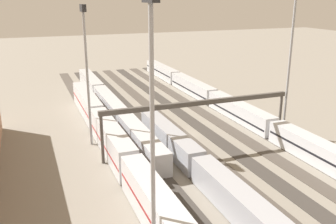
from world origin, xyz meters
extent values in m
plane|color=gray|center=(0.00, 0.00, 0.00)|extent=(400.00, 400.00, 0.00)
cube|color=#3D3833|center=(0.00, -15.00, 0.06)|extent=(140.00, 2.80, 0.12)
cube|color=#4C443D|center=(0.00, -10.00, 0.06)|extent=(140.00, 2.80, 0.12)
cube|color=#3D3833|center=(0.00, -5.00, 0.06)|extent=(140.00, 2.80, 0.12)
cube|color=#4C443D|center=(0.00, 0.00, 0.06)|extent=(140.00, 2.80, 0.12)
cube|color=#3D3833|center=(0.00, 5.00, 0.06)|extent=(140.00, 2.80, 0.12)
cube|color=#3D3833|center=(0.00, 10.00, 0.06)|extent=(140.00, 2.80, 0.12)
cube|color=#4C443D|center=(0.00, 15.00, 0.06)|extent=(140.00, 2.80, 0.12)
cube|color=silver|center=(-28.26, 15.00, 2.62)|extent=(23.00, 3.00, 5.00)
cube|color=maroon|center=(-28.26, 15.00, 2.66)|extent=(22.40, 3.06, 0.36)
cube|color=silver|center=(-4.06, 15.00, 2.62)|extent=(23.00, 3.00, 5.00)
cube|color=maroon|center=(-4.06, 15.00, 2.15)|extent=(22.40, 3.06, 0.36)
cube|color=silver|center=(20.14, 15.00, 2.62)|extent=(23.00, 3.00, 5.00)
cube|color=maroon|center=(20.14, 15.00, 2.60)|extent=(22.40, 3.06, 0.36)
cube|color=#A8AAB2|center=(-29.64, 5.00, 2.02)|extent=(23.00, 3.00, 3.80)
cube|color=#A8AAB2|center=(-5.44, 5.00, 2.02)|extent=(23.00, 3.00, 3.80)
cube|color=silver|center=(-20.38, -15.00, 2.02)|extent=(23.00, 3.00, 3.80)
cube|color=black|center=(-20.38, -15.00, 2.12)|extent=(22.40, 3.06, 0.36)
cube|color=silver|center=(3.82, -15.00, 2.02)|extent=(23.00, 3.00, 3.80)
cube|color=black|center=(3.82, -15.00, 1.48)|extent=(22.40, 3.06, 0.36)
cube|color=silver|center=(28.02, -15.00, 2.02)|extent=(23.00, 3.00, 3.80)
cube|color=black|center=(28.02, -15.00, 1.53)|extent=(22.40, 3.06, 0.36)
cube|color=silver|center=(52.22, -15.00, 2.02)|extent=(23.00, 3.00, 3.80)
cube|color=black|center=(52.22, -15.00, 2.19)|extent=(22.40, 3.06, 0.36)
cube|color=silver|center=(-4.43, 10.00, 2.02)|extent=(23.00, 3.00, 3.80)
cube|color=silver|center=(19.77, 10.00, 2.02)|extent=(23.00, 3.00, 3.80)
cube|color=silver|center=(43.97, 10.00, 2.02)|extent=(23.00, 3.00, 3.80)
cylinder|color=#9EA0A5|center=(-32.00, 17.06, 12.71)|extent=(0.44, 0.44, 25.43)
cylinder|color=#9EA0A5|center=(-7.03, -18.12, 13.08)|extent=(0.44, 0.44, 26.15)
cylinder|color=#9EA0A5|center=(1.73, 17.43, 11.72)|extent=(0.44, 0.44, 23.43)
cube|color=#262628|center=(1.73, 17.43, 24.03)|extent=(2.80, 0.70, 1.20)
cylinder|color=#4C4742|center=(-7.02, -17.10, 4.00)|extent=(0.50, 0.50, 8.00)
cylinder|color=#4C4742|center=(-7.02, 17.10, 4.00)|extent=(0.50, 0.50, 8.00)
cube|color=#4C4742|center=(-7.02, 0.00, 8.40)|extent=(0.70, 35.00, 0.80)
camera|label=1|loc=(-62.70, 27.40, 26.00)|focal=40.09mm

